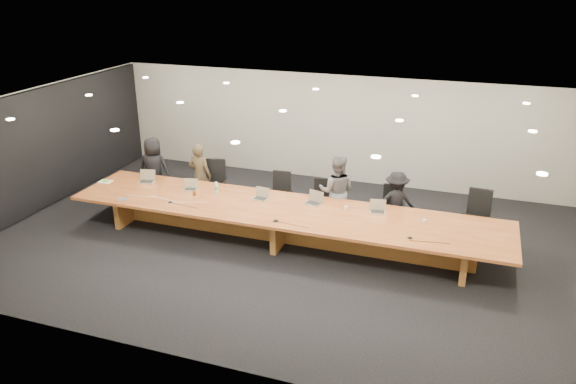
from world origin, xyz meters
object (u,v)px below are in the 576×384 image
chair_far_left (150,176)px  chair_mid_right (323,202)px  person_a (154,169)px  water_bottle (216,188)px  person_b (200,176)px  paper_cup_near (346,208)px  mic_left (170,202)px  chair_left (214,184)px  paper_cup_far (425,222)px  chair_mid_left (279,194)px  laptop_d (313,198)px  mic_center (276,220)px  mic_right (410,237)px  amber_mug (194,193)px  conference_table (283,219)px  laptop_c (260,194)px  person_d (396,203)px  chair_far_right (477,217)px  laptop_a (146,177)px  laptop_b (190,185)px  av_box (123,199)px  laptop_e (378,207)px  chair_right (392,208)px  person_c (337,192)px

chair_far_left → chair_mid_right: 4.49m
person_a → water_bottle: size_ratio=6.31×
person_b → paper_cup_near: bearing=168.5°
person_b → mic_left: (0.14, -1.60, -0.01)m
chair_left → paper_cup_far: 5.06m
chair_mid_left → laptop_d: size_ratio=3.02×
mic_center → mic_right: (2.55, 0.10, -0.00)m
chair_left → amber_mug: 1.19m
conference_table → laptop_c: laptop_c is taller
paper_cup_near → paper_cup_far: 1.57m
person_b → person_d: 4.57m
person_d → mic_left: 4.74m
chair_far_right → person_a: person_a is taller
chair_mid_right → paper_cup_far: 2.52m
laptop_a → paper_cup_far: bearing=-15.4°
mic_left → person_a: bearing=130.3°
laptop_c → paper_cup_near: bearing=5.7°
water_bottle → chair_mid_left: bearing=40.6°
person_b → laptop_c: size_ratio=5.04×
person_b → paper_cup_far: bearing=170.8°
chair_far_left → paper_cup_near: (5.21, -1.02, 0.28)m
person_d → laptop_d: person_d is taller
paper_cup_near → mic_right: bearing=-31.0°
person_d → water_bottle: size_ratio=5.54×
chair_mid_right → mic_center: (-0.43, -1.82, 0.27)m
chair_far_right → person_b: 6.23m
chair_far_left → laptop_b: bearing=-34.3°
person_b → water_bottle: person_b is taller
person_a → av_box: person_a is taller
chair_mid_left → paper_cup_near: 2.02m
laptop_d → laptop_e: (1.35, 0.01, -0.01)m
conference_table → mic_right: size_ratio=84.14×
av_box → mic_right: av_box is taller
conference_table → chair_far_left: size_ratio=8.81×
chair_right → laptop_d: bearing=-155.4°
person_c → amber_mug: 3.06m
amber_mug → person_c: bearing=20.4°
amber_mug → mic_center: 2.22m
mic_center → person_c: bearing=66.5°
laptop_b → conference_table: bearing=-22.4°
paper_cup_far → chair_far_right: bearing=48.6°
mic_right → paper_cup_far: bearing=76.2°
chair_left → laptop_d: chair_left is taller
paper_cup_near → chair_right: bearing=52.8°
chair_mid_right → water_bottle: size_ratio=4.03×
person_a → mic_left: (1.41, -1.66, -0.02)m
chair_far_left → chair_mid_right: (4.49, -0.14, -0.01)m
laptop_d → paper_cup_far: 2.31m
mic_left → mic_right: size_ratio=0.97×
chair_right → laptop_b: size_ratio=3.38×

